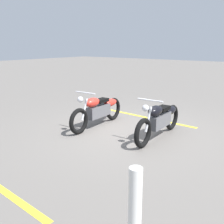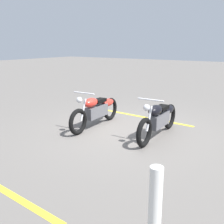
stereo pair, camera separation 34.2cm
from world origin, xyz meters
name	(u,v)px [view 1 (the left image)]	position (x,y,z in m)	size (l,w,h in m)	color
ground_plane	(128,130)	(0.00, 0.00, 0.00)	(60.00, 60.00, 0.00)	#66605B
motorcycle_bright_foreground	(99,110)	(0.16, -0.90, 0.46)	(2.23, 0.62, 1.04)	black
motorcycle_dark_foreground	(160,119)	(-0.05, 0.88, 0.46)	(2.23, 0.62, 1.04)	black
bollard_post	(135,214)	(3.52, 2.46, 0.52)	(0.14, 0.14, 1.05)	white
parking_stripe_near	(148,118)	(-1.38, -0.22, 0.00)	(3.20, 0.12, 0.01)	yellow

